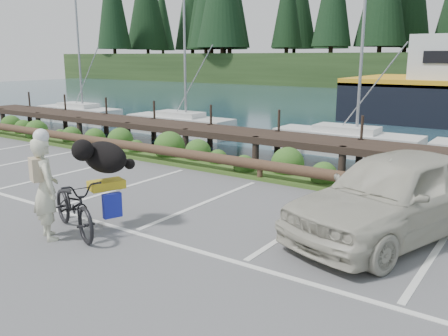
{
  "coord_description": "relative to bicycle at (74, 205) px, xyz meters",
  "views": [
    {
      "loc": [
        6.62,
        -6.69,
        3.43
      ],
      "look_at": [
        0.96,
        1.43,
        1.1
      ],
      "focal_mm": 38.0,
      "sensor_mm": 36.0,
      "label": 1
    }
  ],
  "objects": [
    {
      "name": "log_rail",
      "position": [
        0.92,
        5.66,
        -0.57
      ],
      "size": [
        32.0,
        0.3,
        0.6
      ],
      "primitive_type": null,
      "color": "#443021",
      "rests_on": "ground"
    },
    {
      "name": "bicycle",
      "position": [
        0.0,
        0.0,
        0.0
      ],
      "size": [
        2.29,
        1.45,
        1.13
      ],
      "primitive_type": "imported",
      "rotation": [
        0.0,
        0.0,
        1.22
      ],
      "color": "black",
      "rests_on": "ground"
    },
    {
      "name": "parked_car",
      "position": [
        5.25,
        3.42,
        0.28
      ],
      "size": [
        3.47,
        5.36,
        1.7
      ],
      "primitive_type": "imported",
      "rotation": [
        0.0,
        0.0,
        -0.32
      ],
      "color": "#BAB6A3",
      "rests_on": "ground"
    },
    {
      "name": "vegetation_strip",
      "position": [
        0.92,
        6.36,
        -0.52
      ],
      "size": [
        34.0,
        1.6,
        0.1
      ],
      "primitive_type": "cube",
      "color": "#3D5B21",
      "rests_on": "ground"
    },
    {
      "name": "cyclist",
      "position": [
        -0.17,
        -0.47,
        0.42
      ],
      "size": [
        0.84,
        0.69,
        1.98
      ],
      "primitive_type": "imported",
      "rotation": [
        0.0,
        0.0,
        2.79
      ],
      "color": "beige",
      "rests_on": "ground"
    },
    {
      "name": "ground",
      "position": [
        0.92,
        1.06,
        -0.57
      ],
      "size": [
        72.0,
        72.0,
        0.0
      ],
      "primitive_type": "plane",
      "color": "#535356"
    },
    {
      "name": "dog",
      "position": [
        0.24,
        0.65,
        0.89
      ],
      "size": [
        0.9,
        1.24,
        0.65
      ],
      "primitive_type": "ellipsoid",
      "rotation": [
        0.0,
        0.0,
        1.22
      ],
      "color": "black",
      "rests_on": "bicycle"
    }
  ]
}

